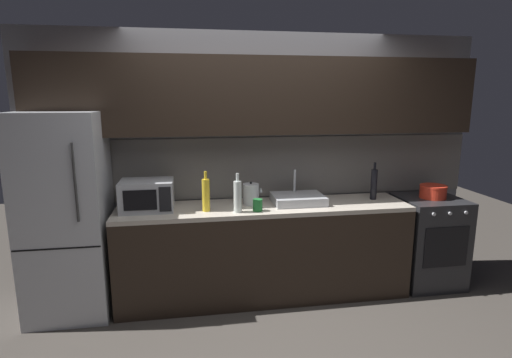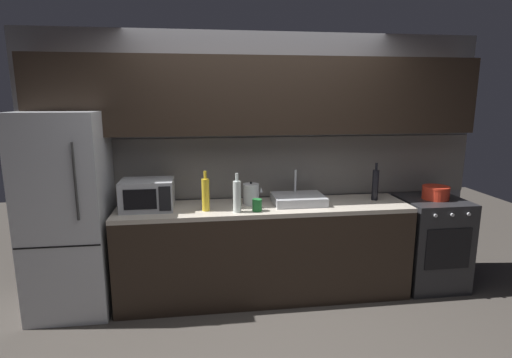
% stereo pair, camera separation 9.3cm
% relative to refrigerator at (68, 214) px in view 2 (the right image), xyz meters
% --- Properties ---
extents(ground_plane, '(10.00, 10.00, 0.00)m').
position_rel_refrigerator_xyz_m(ground_plane, '(1.74, -0.90, -0.89)').
color(ground_plane, '#3D3833').
extents(back_wall, '(4.45, 0.44, 2.50)m').
position_rel_refrigerator_xyz_m(back_wall, '(1.74, 0.30, 0.66)').
color(back_wall, slate).
rests_on(back_wall, ground).
extents(counter_run, '(2.71, 0.60, 0.90)m').
position_rel_refrigerator_xyz_m(counter_run, '(1.74, 0.00, -0.44)').
color(counter_run, black).
rests_on(counter_run, ground).
extents(refrigerator, '(0.68, 0.69, 1.78)m').
position_rel_refrigerator_xyz_m(refrigerator, '(0.00, 0.00, 0.00)').
color(refrigerator, '#B7BABF').
rests_on(refrigerator, ground).
extents(oven_range, '(0.60, 0.62, 0.90)m').
position_rel_refrigerator_xyz_m(oven_range, '(3.43, -0.00, -0.44)').
color(oven_range, '#232326').
rests_on(oven_range, ground).
extents(microwave, '(0.46, 0.35, 0.27)m').
position_rel_refrigerator_xyz_m(microwave, '(0.68, 0.02, 0.15)').
color(microwave, '#A8AAAF').
rests_on(microwave, counter_run).
extents(sink_basin, '(0.48, 0.38, 0.30)m').
position_rel_refrigerator_xyz_m(sink_basin, '(2.07, 0.03, 0.05)').
color(sink_basin, '#ADAFB5').
rests_on(sink_basin, counter_run).
extents(kettle, '(0.18, 0.15, 0.22)m').
position_rel_refrigerator_xyz_m(kettle, '(1.62, 0.06, 0.11)').
color(kettle, '#B7BABF').
rests_on(kettle, counter_run).
extents(wine_bottle_dark, '(0.06, 0.06, 0.37)m').
position_rel_refrigerator_xyz_m(wine_bottle_dark, '(2.84, 0.05, 0.17)').
color(wine_bottle_dark, black).
rests_on(wine_bottle_dark, counter_run).
extents(wine_bottle_clear, '(0.07, 0.07, 0.35)m').
position_rel_refrigerator_xyz_m(wine_bottle_clear, '(1.46, -0.18, 0.16)').
color(wine_bottle_clear, silver).
rests_on(wine_bottle_clear, counter_run).
extents(wine_bottle_yellow, '(0.07, 0.07, 0.36)m').
position_rel_refrigerator_xyz_m(wine_bottle_yellow, '(1.19, -0.10, 0.16)').
color(wine_bottle_yellow, gold).
rests_on(wine_bottle_yellow, counter_run).
extents(mug_green, '(0.09, 0.09, 0.11)m').
position_rel_refrigerator_xyz_m(mug_green, '(1.64, -0.17, 0.07)').
color(mug_green, '#1E6B2D').
rests_on(mug_green, counter_run).
extents(cooking_pot, '(0.26, 0.26, 0.13)m').
position_rel_refrigerator_xyz_m(cooking_pot, '(3.45, 0.00, 0.08)').
color(cooking_pot, red).
rests_on(cooking_pot, oven_range).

